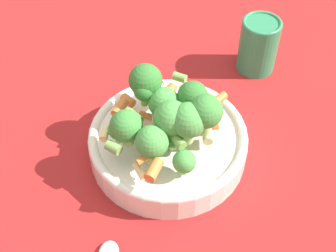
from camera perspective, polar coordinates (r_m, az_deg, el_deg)
ground_plane at (r=0.70m, az=0.00°, el=-3.28°), size 3.00×3.00×0.00m
bowl at (r=0.68m, az=0.00°, el=-1.97°), size 0.23×0.23×0.05m
pasta_salad at (r=0.62m, az=-0.14°, el=1.35°), size 0.18×0.16×0.09m
cup at (r=0.81m, az=10.97°, el=9.73°), size 0.07×0.07×0.10m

